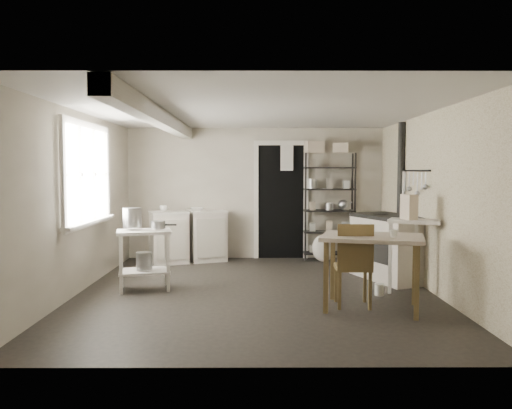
{
  "coord_description": "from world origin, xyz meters",
  "views": [
    {
      "loc": [
        -0.03,
        -6.32,
        1.54
      ],
      "look_at": [
        0.0,
        0.3,
        1.1
      ],
      "focal_mm": 35.0,
      "sensor_mm": 36.0,
      "label": 1
    }
  ],
  "objects_px": {
    "shelf_rack": "(329,205)",
    "chair": "(353,264)",
    "work_table": "(372,275)",
    "base_cabinets": "(188,235)",
    "stove": "(390,249)",
    "prep_table": "(144,259)",
    "flour_sack": "(323,248)",
    "stockpot": "(132,218)"
  },
  "relations": [
    {
      "from": "work_table",
      "to": "flour_sack",
      "type": "height_order",
      "value": "work_table"
    },
    {
      "from": "flour_sack",
      "to": "shelf_rack",
      "type": "bearing_deg",
      "value": 59.51
    },
    {
      "from": "shelf_rack",
      "to": "base_cabinets",
      "type": "bearing_deg",
      "value": -173.91
    },
    {
      "from": "shelf_rack",
      "to": "stove",
      "type": "bearing_deg",
      "value": -65.78
    },
    {
      "from": "stockpot",
      "to": "shelf_rack",
      "type": "bearing_deg",
      "value": 36.73
    },
    {
      "from": "work_table",
      "to": "chair",
      "type": "relative_size",
      "value": 1.14
    },
    {
      "from": "stockpot",
      "to": "shelf_rack",
      "type": "xyz_separation_m",
      "value": [
        2.9,
        2.16,
        0.01
      ]
    },
    {
      "from": "prep_table",
      "to": "flour_sack",
      "type": "bearing_deg",
      "value": 37.37
    },
    {
      "from": "work_table",
      "to": "flour_sack",
      "type": "distance_m",
      "value": 2.93
    },
    {
      "from": "shelf_rack",
      "to": "work_table",
      "type": "xyz_separation_m",
      "value": [
        0.01,
        -3.13,
        -0.57
      ]
    },
    {
      "from": "stockpot",
      "to": "chair",
      "type": "distance_m",
      "value": 2.88
    },
    {
      "from": "stockpot",
      "to": "base_cabinets",
      "type": "distance_m",
      "value": 2.11
    },
    {
      "from": "stove",
      "to": "chair",
      "type": "relative_size",
      "value": 1.21
    },
    {
      "from": "shelf_rack",
      "to": "flour_sack",
      "type": "bearing_deg",
      "value": -118.25
    },
    {
      "from": "base_cabinets",
      "to": "work_table",
      "type": "bearing_deg",
      "value": -70.39
    },
    {
      "from": "base_cabinets",
      "to": "stockpot",
      "type": "bearing_deg",
      "value": -122.87
    },
    {
      "from": "stove",
      "to": "flour_sack",
      "type": "xyz_separation_m",
      "value": [
        -0.76,
        1.37,
        -0.2
      ]
    },
    {
      "from": "chair",
      "to": "stockpot",
      "type": "bearing_deg",
      "value": 165.7
    },
    {
      "from": "shelf_rack",
      "to": "flour_sack",
      "type": "xyz_separation_m",
      "value": [
        -0.12,
        -0.21,
        -0.71
      ]
    },
    {
      "from": "shelf_rack",
      "to": "prep_table",
      "type": "bearing_deg",
      "value": -138.9
    },
    {
      "from": "base_cabinets",
      "to": "flour_sack",
      "type": "height_order",
      "value": "base_cabinets"
    },
    {
      "from": "prep_table",
      "to": "chair",
      "type": "distance_m",
      "value": 2.68
    },
    {
      "from": "stove",
      "to": "work_table",
      "type": "xyz_separation_m",
      "value": [
        -0.63,
        -1.55,
        -0.06
      ]
    },
    {
      "from": "prep_table",
      "to": "stove",
      "type": "relative_size",
      "value": 0.67
    },
    {
      "from": "chair",
      "to": "flour_sack",
      "type": "relative_size",
      "value": 2.07
    },
    {
      "from": "shelf_rack",
      "to": "work_table",
      "type": "height_order",
      "value": "shelf_rack"
    },
    {
      "from": "work_table",
      "to": "prep_table",
      "type": "bearing_deg",
      "value": 161.36
    },
    {
      "from": "chair",
      "to": "flour_sack",
      "type": "height_order",
      "value": "chair"
    },
    {
      "from": "prep_table",
      "to": "stove",
      "type": "xyz_separation_m",
      "value": [
        3.38,
        0.62,
        0.04
      ]
    },
    {
      "from": "flour_sack",
      "to": "stockpot",
      "type": "bearing_deg",
      "value": -144.86
    },
    {
      "from": "prep_table",
      "to": "shelf_rack",
      "type": "bearing_deg",
      "value": 38.86
    },
    {
      "from": "base_cabinets",
      "to": "chair",
      "type": "xyz_separation_m",
      "value": [
        2.25,
        -2.84,
        0.02
      ]
    },
    {
      "from": "shelf_rack",
      "to": "stove",
      "type": "xyz_separation_m",
      "value": [
        0.64,
        -1.58,
        -0.51
      ]
    },
    {
      "from": "shelf_rack",
      "to": "chair",
      "type": "xyz_separation_m",
      "value": [
        -0.18,
        -3.0,
        -0.46
      ]
    },
    {
      "from": "base_cabinets",
      "to": "stove",
      "type": "relative_size",
      "value": 1.13
    },
    {
      "from": "prep_table",
      "to": "base_cabinets",
      "type": "height_order",
      "value": "base_cabinets"
    },
    {
      "from": "work_table",
      "to": "chair",
      "type": "distance_m",
      "value": 0.25
    },
    {
      "from": "prep_table",
      "to": "stockpot",
      "type": "distance_m",
      "value": 0.56
    },
    {
      "from": "base_cabinets",
      "to": "shelf_rack",
      "type": "bearing_deg",
      "value": -15.99
    },
    {
      "from": "prep_table",
      "to": "work_table",
      "type": "xyz_separation_m",
      "value": [
        2.74,
        -0.93,
        -0.02
      ]
    },
    {
      "from": "shelf_rack",
      "to": "chair",
      "type": "relative_size",
      "value": 1.93
    },
    {
      "from": "stockpot",
      "to": "base_cabinets",
      "type": "xyz_separation_m",
      "value": [
        0.46,
        2.0,
        -0.48
      ]
    }
  ]
}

